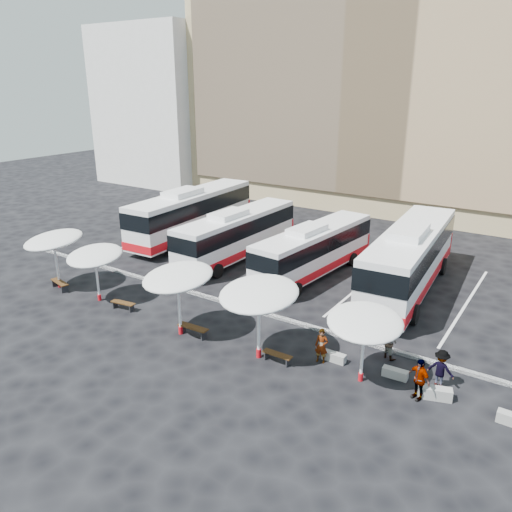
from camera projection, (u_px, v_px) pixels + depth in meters
The scene contains 25 objects.
ground at pixel (212, 304), 28.21m from camera, with size 120.00×120.00×0.00m, color black.
sandstone_building at pixel (409, 73), 49.07m from camera, with size 42.00×18.25×29.60m.
apartment_block at pixel (173, 106), 61.83m from camera, with size 14.00×14.00×18.00m, color silver.
curb_divider at pixel (217, 300), 28.58m from camera, with size 34.00×0.25×0.15m, color black.
bay_lines at pixel (284, 263), 34.50m from camera, with size 24.15×12.00×0.01m.
bus_0 at pixel (192, 212), 39.46m from camera, with size 3.47×13.05×4.11m.
bus_1 at pixel (237, 233), 34.93m from camera, with size 2.82×11.43×3.61m.
bus_2 at pixel (314, 249), 31.86m from camera, with size 3.29×11.09×3.47m.
bus_3 at pixel (410, 257), 29.43m from camera, with size 3.79×13.32×4.17m.
sunshade_0 at pixel (53, 240), 29.55m from camera, with size 4.51×4.53×3.55m.
sunshade_1 at pixel (95, 256), 27.79m from camera, with size 3.51×3.54×3.21m.
sunshade_2 at pixel (178, 277), 23.90m from camera, with size 4.39×4.41×3.58m.
sunshade_3 at pixel (259, 294), 21.75m from camera, with size 4.08×4.11×3.70m.
sunshade_4 at pixel (365, 322), 20.10m from camera, with size 3.95×3.98×3.22m.
wood_bench_0 at pixel (60, 283), 30.08m from camera, with size 1.69×0.78×0.50m.
wood_bench_1 at pixel (123, 304), 27.42m from camera, with size 1.48×0.59×0.44m.
wood_bench_2 at pixel (193, 329), 24.57m from camera, with size 1.66×0.50×0.50m.
wood_bench_3 at pixel (277, 356), 22.27m from camera, with size 1.41×0.38×0.43m.
conc_bench_0 at pixel (334, 357), 22.42m from camera, with size 1.08×0.36×0.40m, color gray.
conc_bench_1 at pixel (395, 373), 21.16m from camera, with size 1.07×0.36×0.40m, color gray.
conc_bench_2 at pixel (435, 393), 19.76m from camera, with size 1.28×0.43×0.48m, color gray.
passenger_0 at pixel (322, 346), 22.16m from camera, with size 0.59×0.39×1.61m, color black.
passenger_1 at pixel (390, 342), 22.47m from camera, with size 0.77×0.60×1.58m, color black.
passenger_2 at pixel (419, 379), 19.55m from camera, with size 1.04×0.43×1.77m, color black.
passenger_3 at pixel (441, 369), 20.31m from camera, with size 1.08×0.62×1.68m, color black.
Camera 1 is at (16.29, -20.04, 11.93)m, focal length 35.00 mm.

